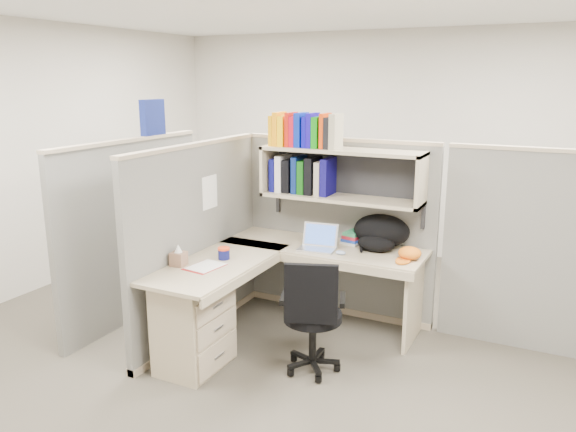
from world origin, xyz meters
The scene contains 14 objects.
ground centered at (0.00, 0.00, 0.00)m, with size 6.00×6.00×0.00m, color #343128.
room_shell centered at (0.00, 0.00, 1.62)m, with size 6.00×6.00×6.00m.
cubicle centered at (-0.37, 0.45, 0.91)m, with size 3.79×1.84×1.95m.
desk centered at (-0.41, -0.29, 0.44)m, with size 1.74×1.75×0.73m.
laptop centered at (0.00, 0.44, 0.84)m, with size 0.30×0.30×0.22m, color silver, non-canonical shape.
backpack centered at (0.45, 0.71, 0.87)m, with size 0.48×0.37×0.28m, color black, non-canonical shape.
orange_cap centered at (0.76, 0.54, 0.78)m, with size 0.18×0.21×0.10m, color orange, non-canonical shape.
snack_canister centered at (-0.57, -0.11, 0.78)m, with size 0.10×0.10×0.10m.
tissue_box centered at (-0.80, -0.40, 0.81)m, with size 0.11×0.11×0.17m, color #89644D, non-canonical shape.
mouse centered at (0.22, 0.41, 0.75)m, with size 0.09×0.06×0.03m, color #8FA5CB.
paper_cup centered at (-0.05, 0.67, 0.78)m, with size 0.07×0.07×0.10m, color white.
book_stack centered at (0.20, 0.78, 0.78)m, with size 0.16×0.21×0.10m, color gray, non-canonical shape.
loose_paper centered at (-0.60, -0.33, 0.73)m, with size 0.20×0.27×0.00m, color white, non-canonical shape.
task_chair centered at (0.27, -0.25, 0.32)m, with size 0.52×0.48×0.90m.
Camera 1 is at (1.78, -3.71, 2.13)m, focal length 35.00 mm.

